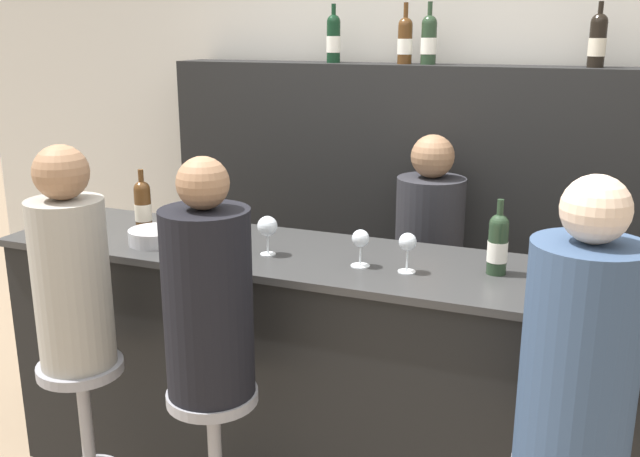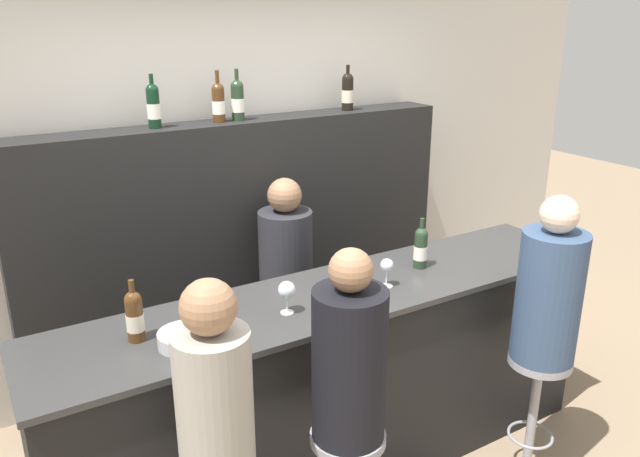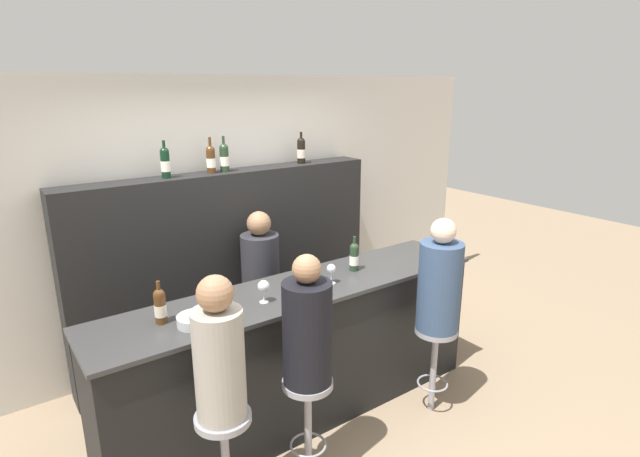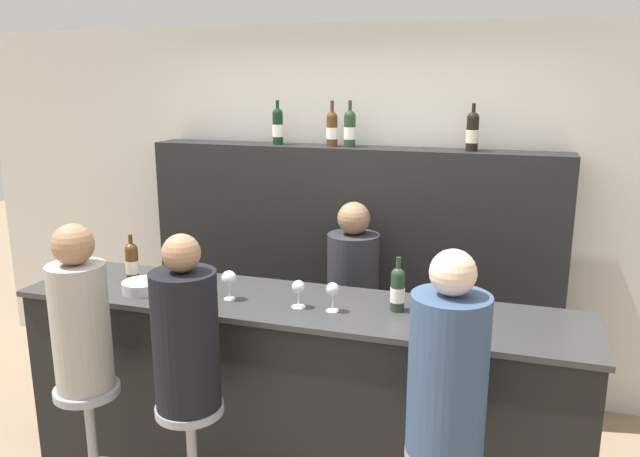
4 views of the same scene
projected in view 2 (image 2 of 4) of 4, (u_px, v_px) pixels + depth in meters
The scene contains 18 objects.
wall_back at pixel (229, 187), 4.18m from camera, with size 6.40×0.05×2.60m.
bar_counter at pixel (339, 383), 3.32m from camera, with size 3.06×0.64×1.08m.
back_bar_cabinet at pixel (246, 254), 4.13m from camera, with size 2.87×0.28×1.78m.
wine_bottle_counter_0 at pixel (135, 316), 2.64m from camera, with size 0.08×0.08×0.28m.
wine_bottle_counter_1 at pixel (421, 247), 3.40m from camera, with size 0.07×0.07×0.28m.
wine_bottle_backbar_0 at pixel (153, 106), 3.54m from camera, with size 0.08×0.08×0.30m.
wine_bottle_backbar_1 at pixel (218, 102), 3.74m from camera, with size 0.08×0.08×0.31m.
wine_bottle_backbar_2 at pixel (238, 100), 3.80m from camera, with size 0.08×0.08×0.31m.
wine_bottle_backbar_3 at pixel (348, 91), 4.19m from camera, with size 0.08×0.08×0.30m.
wine_glass_0 at pixel (287, 290), 2.88m from camera, with size 0.08×0.08×0.16m.
wine_glass_1 at pixel (357, 275), 3.08m from camera, with size 0.07×0.07×0.15m.
wine_glass_2 at pixel (387, 266), 3.16m from camera, with size 0.07×0.07×0.15m.
metal_bowl at pixel (185, 338), 2.63m from camera, with size 0.23×0.23×0.06m.
guest_seated_left at pixel (214, 399), 2.23m from camera, with size 0.28×0.28×0.84m.
guest_seated_middle at pixel (349, 358), 2.52m from camera, with size 0.31×0.31×0.84m.
bar_stool_right at pixel (537, 386), 3.28m from camera, with size 0.33×0.33×0.72m.
guest_seated_right at pixel (549, 290), 3.10m from camera, with size 0.32×0.32×0.87m.
bartender at pixel (287, 299), 3.98m from camera, with size 0.34×0.34×1.47m.
Camera 2 is at (-1.57, -2.10, 2.41)m, focal length 35.00 mm.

